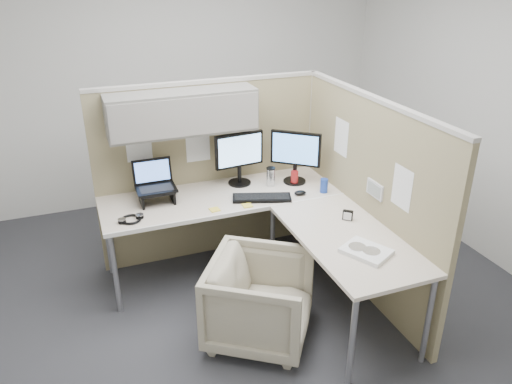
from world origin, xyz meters
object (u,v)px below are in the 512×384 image
object	(u,v)px
desk	(265,216)
monitor_left	(239,154)
keyboard	(262,198)
office_chair	(260,296)

from	to	relation	value
desk	monitor_left	size ratio (longest dim) A/B	4.29
desk	keyboard	size ratio (longest dim) A/B	4.15
desk	office_chair	bearing A→B (deg)	-114.54
desk	monitor_left	bearing A→B (deg)	90.35
desk	office_chair	xyz separation A→B (m)	(-0.25, -0.54, -0.33)
monitor_left	desk	bearing A→B (deg)	-95.66
monitor_left	keyboard	size ratio (longest dim) A/B	0.97
office_chair	keyboard	size ratio (longest dim) A/B	1.47
monitor_left	keyboard	bearing A→B (deg)	-85.91
desk	monitor_left	xyz separation A→B (m)	(-0.00, 0.59, 0.32)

